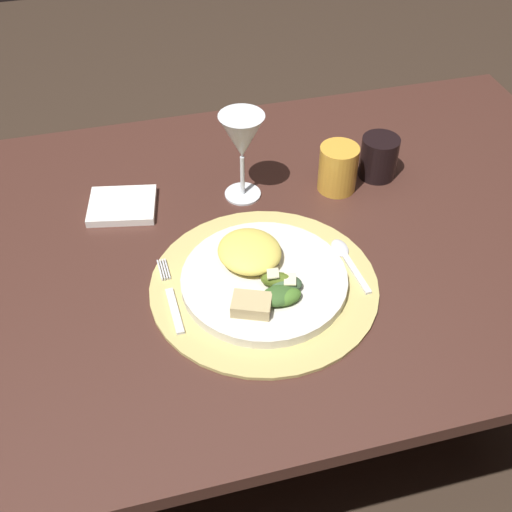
% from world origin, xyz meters
% --- Properties ---
extents(ground_plane, '(6.00, 6.00, 0.00)m').
position_xyz_m(ground_plane, '(0.00, 0.00, 0.00)').
color(ground_plane, '#35271D').
extents(dining_table, '(1.48, 0.84, 0.70)m').
position_xyz_m(dining_table, '(0.00, 0.00, 0.56)').
color(dining_table, '#42251E').
rests_on(dining_table, ground).
extents(placemat, '(0.36, 0.36, 0.01)m').
position_xyz_m(placemat, '(0.05, -0.11, 0.70)').
color(placemat, tan).
rests_on(placemat, dining_table).
extents(dinner_plate, '(0.26, 0.26, 0.02)m').
position_xyz_m(dinner_plate, '(0.05, -0.11, 0.71)').
color(dinner_plate, silver).
rests_on(dinner_plate, placemat).
extents(pasta_serving, '(0.12, 0.13, 0.03)m').
position_xyz_m(pasta_serving, '(0.04, -0.07, 0.74)').
color(pasta_serving, '#E6CE57').
rests_on(pasta_serving, dinner_plate).
extents(salad_greens, '(0.08, 0.08, 0.03)m').
position_xyz_m(salad_greens, '(0.07, -0.16, 0.73)').
color(salad_greens, '#3B5636').
rests_on(salad_greens, dinner_plate).
extents(bread_piece, '(0.07, 0.06, 0.02)m').
position_xyz_m(bread_piece, '(0.01, -0.18, 0.73)').
color(bread_piece, tan).
rests_on(bread_piece, dinner_plate).
extents(fork, '(0.02, 0.16, 0.00)m').
position_xyz_m(fork, '(-0.10, -0.11, 0.71)').
color(fork, silver).
rests_on(fork, placemat).
extents(spoon, '(0.03, 0.13, 0.01)m').
position_xyz_m(spoon, '(0.19, -0.09, 0.71)').
color(spoon, silver).
rests_on(spoon, placemat).
extents(napkin, '(0.13, 0.12, 0.01)m').
position_xyz_m(napkin, '(-0.14, 0.13, 0.71)').
color(napkin, white).
rests_on(napkin, dining_table).
extents(wine_glass, '(0.08, 0.08, 0.17)m').
position_xyz_m(wine_glass, '(0.07, 0.12, 0.82)').
color(wine_glass, silver).
rests_on(wine_glass, dining_table).
extents(amber_tumbler, '(0.07, 0.07, 0.09)m').
position_xyz_m(amber_tumbler, '(0.24, 0.10, 0.74)').
color(amber_tumbler, gold).
rests_on(amber_tumbler, dining_table).
extents(dark_tumbler, '(0.07, 0.07, 0.08)m').
position_xyz_m(dark_tumbler, '(0.33, 0.12, 0.74)').
color(dark_tumbler, black).
rests_on(dark_tumbler, dining_table).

